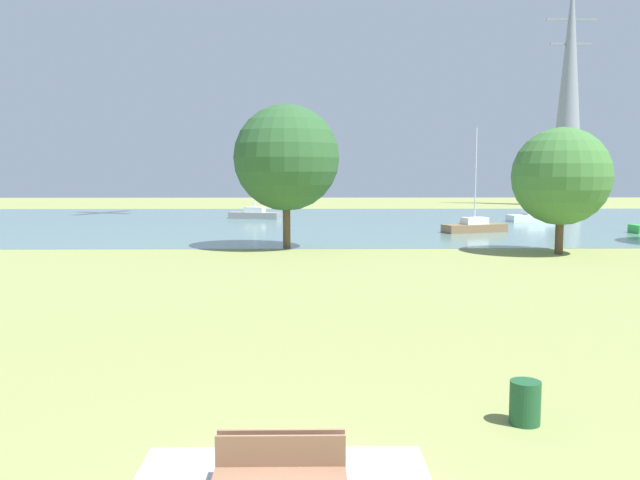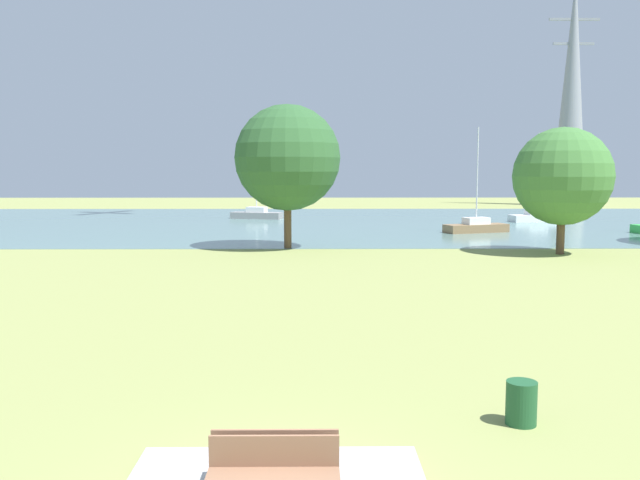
% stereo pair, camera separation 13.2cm
% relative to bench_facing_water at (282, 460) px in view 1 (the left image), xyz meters
% --- Properties ---
extents(ground_plane, '(160.00, 160.00, 0.00)m').
position_rel_bench_facing_water_xyz_m(ground_plane, '(0.00, 21.73, -0.47)').
color(ground_plane, '#8C9351').
extents(bench_facing_water, '(1.80, 0.48, 0.89)m').
position_rel_bench_facing_water_xyz_m(bench_facing_water, '(0.00, 0.00, 0.00)').
color(bench_facing_water, '#9BA38D').
rests_on(bench_facing_water, concrete_pad).
extents(bench_facing_inland, '(1.80, 0.48, 0.89)m').
position_rel_bench_facing_water_xyz_m(bench_facing_inland, '(0.00, -0.54, 0.00)').
color(bench_facing_inland, '#9BA38D').
rests_on(bench_facing_inland, concrete_pad).
extents(litter_bin, '(0.56, 0.56, 0.80)m').
position_rel_bench_facing_water_xyz_m(litter_bin, '(4.33, 2.53, -0.07)').
color(litter_bin, '#1E512D').
rests_on(litter_bin, ground).
extents(water_surface, '(140.00, 40.00, 0.02)m').
position_rel_bench_facing_water_xyz_m(water_surface, '(0.00, 49.73, -0.46)').
color(water_surface, slate).
rests_on(water_surface, ground).
extents(sailboat_white, '(5.02, 2.56, 7.80)m').
position_rel_bench_facing_water_xyz_m(sailboat_white, '(20.38, 50.26, 0.00)').
color(sailboat_white, white).
rests_on(sailboat_white, water_surface).
extents(sailboat_brown, '(5.03, 3.02, 7.66)m').
position_rel_bench_facing_water_xyz_m(sailboat_brown, '(12.52, 39.93, 0.00)').
color(sailboat_brown, brown).
rests_on(sailboat_brown, water_surface).
extents(sailboat_gray, '(5.02, 2.69, 5.58)m').
position_rel_bench_facing_water_xyz_m(sailboat_gray, '(-4.81, 54.01, -0.02)').
color(sailboat_gray, gray).
rests_on(sailboat_gray, water_surface).
extents(tree_west_near, '(6.16, 6.16, 8.39)m').
position_rel_bench_facing_water_xyz_m(tree_west_near, '(-0.96, 30.01, 4.83)').
color(tree_west_near, brown).
rests_on(tree_west_near, ground).
extents(tree_east_near, '(5.33, 5.33, 6.92)m').
position_rel_bench_facing_water_xyz_m(tree_east_near, '(14.10, 27.27, 3.78)').
color(tree_east_near, brown).
rests_on(tree_east_near, ground).
extents(electricity_pylon, '(6.40, 4.40, 29.30)m').
position_rel_bench_facing_water_xyz_m(electricity_pylon, '(33.45, 77.47, 14.19)').
color(electricity_pylon, gray).
rests_on(electricity_pylon, ground).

